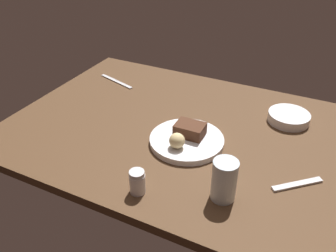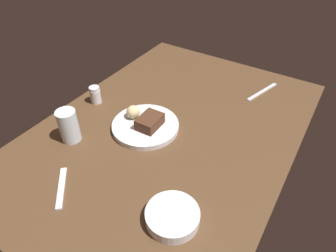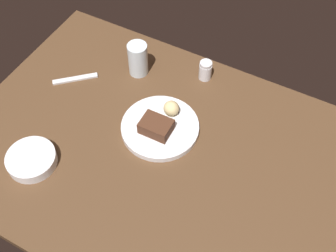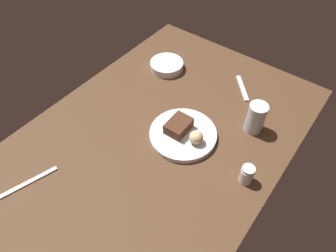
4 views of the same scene
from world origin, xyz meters
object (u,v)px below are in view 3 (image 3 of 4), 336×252
at_px(side_bowl, 32,160).
at_px(dessert_spoon, 75,79).
at_px(salt_shaker, 205,70).
at_px(bread_roll, 171,108).
at_px(chocolate_cake_slice, 156,126).
at_px(dessert_plate, 160,127).
at_px(water_glass, 138,59).

relative_size(side_bowl, dessert_spoon, 0.95).
bearing_deg(salt_shaker, bread_roll, -95.69).
xyz_separation_m(chocolate_cake_slice, salt_shaker, (0.03, 0.28, -0.01)).
height_order(dessert_plate, dessert_spoon, dessert_plate).
bearing_deg(water_glass, dessert_plate, -44.78).
xyz_separation_m(dessert_plate, water_glass, (-0.18, 0.18, 0.05)).
distance_m(side_bowl, dessert_spoon, 0.34).
distance_m(dessert_plate, salt_shaker, 0.26).
xyz_separation_m(dessert_plate, chocolate_cake_slice, (-0.00, -0.02, 0.03)).
bearing_deg(dessert_spoon, chocolate_cake_slice, -53.01).
bearing_deg(salt_shaker, dessert_spoon, -150.55).
xyz_separation_m(bread_roll, water_glass, (-0.19, 0.12, 0.01)).
bearing_deg(salt_shaker, dessert_plate, -96.12).
bearing_deg(chocolate_cake_slice, salt_shaker, 84.10).
distance_m(chocolate_cake_slice, salt_shaker, 0.28).
relative_size(salt_shaker, water_glass, 0.59).
bearing_deg(chocolate_cake_slice, dessert_spoon, 168.93).
distance_m(dessert_plate, bread_roll, 0.07).
distance_m(chocolate_cake_slice, side_bowl, 0.37).
distance_m(water_glass, dessert_spoon, 0.22).
distance_m(dessert_plate, chocolate_cake_slice, 0.04).
bearing_deg(dessert_plate, chocolate_cake_slice, -93.17).
bearing_deg(salt_shaker, water_glass, -158.92).
bearing_deg(dessert_plate, water_glass, 135.22).
distance_m(bread_roll, water_glass, 0.23).
relative_size(salt_shaker, dessert_spoon, 0.46).
relative_size(dessert_plate, salt_shaker, 3.45).
bearing_deg(water_glass, salt_shaker, 21.08).
height_order(water_glass, side_bowl, water_glass).
xyz_separation_m(water_glass, dessert_spoon, (-0.17, -0.13, -0.05)).
distance_m(bread_roll, dessert_spoon, 0.36).
bearing_deg(salt_shaker, side_bowl, -118.77).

